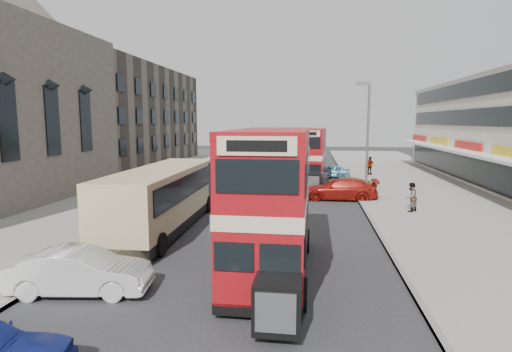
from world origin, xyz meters
The scene contains 18 objects.
ground centered at (0.00, 0.00, 0.00)m, with size 160.00×160.00×0.00m, color #28282B.
road_surface centered at (0.00, 20.00, 0.01)m, with size 12.00×90.00×0.01m, color #28282B.
pavement_right centered at (12.00, 20.00, 0.07)m, with size 12.00×90.00×0.15m, color gray.
pavement_left centered at (-12.00, 20.00, 0.07)m, with size 12.00×90.00×0.15m, color gray.
kerb_left centered at (-6.10, 20.00, 0.07)m, with size 0.20×90.00×0.16m, color gray.
kerb_right centered at (6.10, 20.00, 0.07)m, with size 0.20×90.00×0.16m, color gray.
brick_terrace centered at (-22.00, 38.00, 6.00)m, with size 14.00×28.00×12.00m, color #66594C.
street_lamp centered at (6.52, 18.00, 4.78)m, with size 1.00×0.20×8.12m.
bus_main centered at (1.44, 3.34, 2.65)m, with size 2.56×9.15×5.03m.
bus_second centered at (2.74, 25.01, 2.47)m, with size 2.86×8.65×4.69m.
coach centered at (-4.64, 8.72, 1.72)m, with size 3.02×11.04×2.91m.
car_left_front centered at (-4.45, 0.72, 0.73)m, with size 1.54×4.42×1.46m, color white.
car_right_a centered at (4.80, 18.00, 0.75)m, with size 2.11×5.20×1.51m, color #9F170F.
car_right_b centered at (5.47, 21.49, 0.57)m, with size 1.88×4.08×1.13m, color orange.
car_right_c centered at (4.71, 29.52, 0.63)m, with size 1.48×3.68×1.26m, color #60A6C1.
pedestrian_near centered at (8.70, 14.00, 1.03)m, with size 0.65×0.44×1.76m, color gray.
pedestrian_far centered at (8.62, 31.19, 1.06)m, with size 1.07×0.45×1.83m, color gray.
cyclist centered at (3.87, 18.87, 0.75)m, with size 0.82×1.93×2.22m.
Camera 1 is at (2.80, -11.04, 5.49)m, focal length 28.95 mm.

